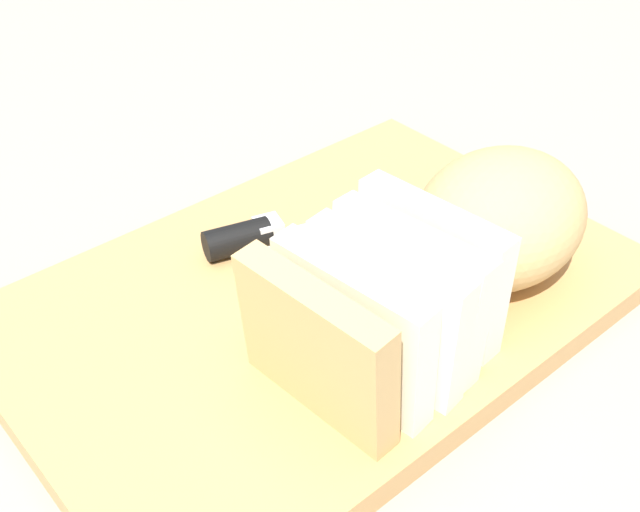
# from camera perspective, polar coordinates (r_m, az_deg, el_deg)

# --- Properties ---
(ground_plane) EXTENTS (3.00, 3.00, 0.00)m
(ground_plane) POSITION_cam_1_polar(r_m,az_deg,el_deg) (0.60, 0.00, -3.92)
(ground_plane) COLOR gray
(cutting_board) EXTENTS (0.47, 0.33, 0.02)m
(cutting_board) POSITION_cam_1_polar(r_m,az_deg,el_deg) (0.59, 0.00, -3.14)
(cutting_board) COLOR tan
(cutting_board) RESTS_ON ground_plane
(bread_loaf) EXTENTS (0.28, 0.13, 0.10)m
(bread_loaf) POSITION_cam_1_polar(r_m,az_deg,el_deg) (0.55, 9.72, 0.33)
(bread_loaf) COLOR tan
(bread_loaf) RESTS_ON cutting_board
(bread_knife) EXTENTS (0.24, 0.10, 0.02)m
(bread_knife) POSITION_cam_1_polar(r_m,az_deg,el_deg) (0.62, -3.29, 1.74)
(bread_knife) COLOR silver
(bread_knife) RESTS_ON cutting_board
(crumb_near_knife) EXTENTS (0.00, 0.00, 0.00)m
(crumb_near_knife) POSITION_cam_1_polar(r_m,az_deg,el_deg) (0.62, -0.85, 0.41)
(crumb_near_knife) COLOR tan
(crumb_near_knife) RESTS_ON cutting_board
(crumb_near_loaf) EXTENTS (0.00, 0.00, 0.00)m
(crumb_near_loaf) POSITION_cam_1_polar(r_m,az_deg,el_deg) (0.61, 3.22, 0.14)
(crumb_near_loaf) COLOR tan
(crumb_near_loaf) RESTS_ON cutting_board
(crumb_stray_left) EXTENTS (0.01, 0.01, 0.01)m
(crumb_stray_left) POSITION_cam_1_polar(r_m,az_deg,el_deg) (0.61, 7.27, -0.43)
(crumb_stray_left) COLOR tan
(crumb_stray_left) RESTS_ON cutting_board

